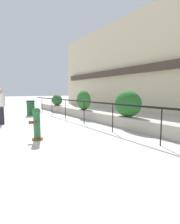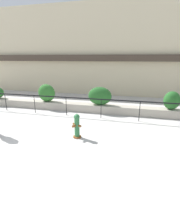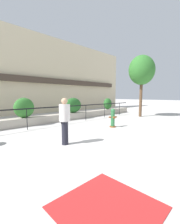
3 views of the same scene
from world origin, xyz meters
name	(u,v)px [view 2 (image 2 of 3)]	position (x,y,z in m)	size (l,w,h in m)	color
ground_plane	(15,157)	(0.00, 0.00, 0.00)	(120.00, 120.00, 0.00)	#BCB7B2
building_facade	(93,51)	(0.00, 11.98, 3.99)	(30.00, 1.36, 8.00)	beige
planter_wall_low	(73,107)	(0.00, 6.00, 0.25)	(18.00, 0.70, 0.50)	#ADA393
fence_railing_segment	(66,99)	(0.00, 4.90, 1.02)	(15.00, 0.05, 1.15)	black
hedge_bush_1	(47,93)	(-1.84, 6.00, 1.09)	(1.20, 0.70, 1.19)	#2D6B28
hedge_bush_2	(100,96)	(1.84, 6.00, 1.07)	(1.49, 0.70, 1.14)	#235B23
hedge_bush_3	(172,100)	(6.06, 6.00, 1.03)	(0.91, 0.70, 1.06)	#235B23
fire_hydrant	(77,126)	(1.62, 2.08, 0.55)	(0.48, 0.49, 1.08)	brown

